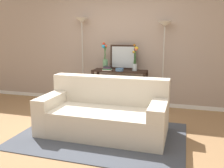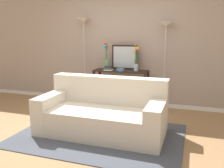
{
  "view_description": "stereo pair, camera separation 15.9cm",
  "coord_description": "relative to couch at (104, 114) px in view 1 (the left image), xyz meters",
  "views": [
    {
      "loc": [
        1.49,
        -3.42,
        1.58
      ],
      "look_at": [
        0.2,
        0.87,
        0.67
      ],
      "focal_mm": 39.38,
      "sensor_mm": 36.0,
      "label": 1
    },
    {
      "loc": [
        1.64,
        -3.37,
        1.58
      ],
      "look_at": [
        0.2,
        0.87,
        0.67
      ],
      "focal_mm": 39.38,
      "sensor_mm": 36.0,
      "label": 2
    }
  ],
  "objects": [
    {
      "name": "vase_short_flowers",
      "position": [
        0.21,
        1.4,
        0.76
      ],
      "size": [
        0.13,
        0.11,
        0.56
      ],
      "color": "silver",
      "rests_on": "console_table"
    },
    {
      "name": "book_stack",
      "position": [
        -0.37,
        1.3,
        0.56
      ],
      "size": [
        0.2,
        0.17,
        0.09
      ],
      "color": "silver",
      "rests_on": "console_table"
    },
    {
      "name": "console_table",
      "position": [
        -0.12,
        1.41,
        0.26
      ],
      "size": [
        1.16,
        0.4,
        0.83
      ],
      "color": "black",
      "rests_on": "ground"
    },
    {
      "name": "ground_plane",
      "position": [
        -0.27,
        -0.19,
        -0.32
      ],
      "size": [
        16.0,
        16.0,
        0.02
      ],
      "primitive_type": "cube",
      "color": "#9E754C"
    },
    {
      "name": "floor_lamp_right",
      "position": [
        0.77,
        1.56,
        1.13
      ],
      "size": [
        0.28,
        0.28,
        1.83
      ],
      "color": "#B7B2A8",
      "rests_on": "ground"
    },
    {
      "name": "book_row_under_console",
      "position": [
        -0.46,
        1.41,
        -0.25
      ],
      "size": [
        0.28,
        0.17,
        0.13
      ],
      "color": "#236033",
      "rests_on": "ground"
    },
    {
      "name": "fruit_bowl",
      "position": [
        -0.1,
        1.28,
        0.55
      ],
      "size": [
        0.17,
        0.17,
        0.06
      ],
      "color": "#4C7093",
      "rests_on": "console_table"
    },
    {
      "name": "back_wall",
      "position": [
        -0.27,
        1.79,
        1.02
      ],
      "size": [
        12.0,
        0.15,
        2.66
      ],
      "color": "white",
      "rests_on": "ground"
    },
    {
      "name": "floor_lamp_left",
      "position": [
        -1.04,
        1.56,
        1.21
      ],
      "size": [
        0.28,
        0.28,
        1.94
      ],
      "color": "#B7B2A8",
      "rests_on": "ground"
    },
    {
      "name": "vase_tall_flowers",
      "position": [
        -0.46,
        1.43,
        0.75
      ],
      "size": [
        0.12,
        0.12,
        0.58
      ],
      "color": "#669E6B",
      "rests_on": "console_table"
    },
    {
      "name": "wall_mirror",
      "position": [
        -0.1,
        1.58,
        0.78
      ],
      "size": [
        0.56,
        0.02,
        0.53
      ],
      "color": "black",
      "rests_on": "console_table"
    },
    {
      "name": "area_rug",
      "position": [
        0.0,
        -0.16,
        -0.3
      ],
      "size": [
        2.58,
        1.79,
        0.01
      ],
      "color": "#474C56",
      "rests_on": "ground"
    },
    {
      "name": "couch",
      "position": [
        0.0,
        0.0,
        0.0
      ],
      "size": [
        2.0,
        0.98,
        0.88
      ],
      "color": "beige",
      "rests_on": "ground"
    }
  ]
}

